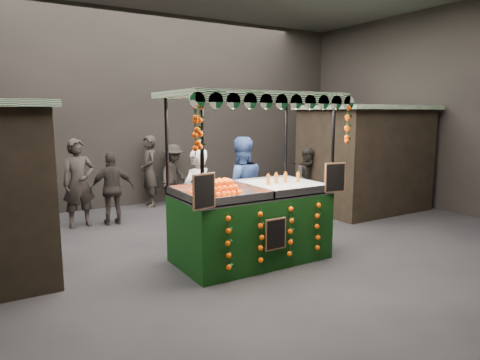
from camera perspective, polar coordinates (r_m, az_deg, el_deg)
ground at (r=7.55m, az=1.13°, el=-9.81°), size 12.00×12.00×0.00m
market_hall at (r=7.21m, az=1.21°, el=16.57°), size 12.10×10.10×5.05m
neighbour_stall_right at (r=11.21m, az=16.22°, el=2.87°), size 3.00×2.20×2.60m
juice_stall at (r=7.03m, az=1.66°, el=-4.00°), size 2.83×1.66×2.74m
vendor_grey at (r=7.75m, az=-5.76°, el=-2.43°), size 0.78×0.66×1.81m
vendor_blue at (r=8.24m, az=0.10°, el=-1.11°), size 1.13×0.99×1.98m
shopper_0 at (r=9.73m, az=-20.65°, el=-0.38°), size 0.74×0.53×1.89m
shopper_1 at (r=10.53m, az=9.12°, el=-0.07°), size 0.92×0.81×1.59m
shopper_2 at (r=9.72m, az=-16.59°, el=-1.11°), size 0.95×0.45×1.59m
shopper_3 at (r=11.60m, az=-8.82°, el=0.78°), size 1.18×1.08×1.60m
shopper_5 at (r=12.49m, az=10.87°, el=1.82°), size 1.65×1.49×1.82m
shopper_6 at (r=11.36m, az=-11.97°, el=1.15°), size 0.47×0.69×1.85m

